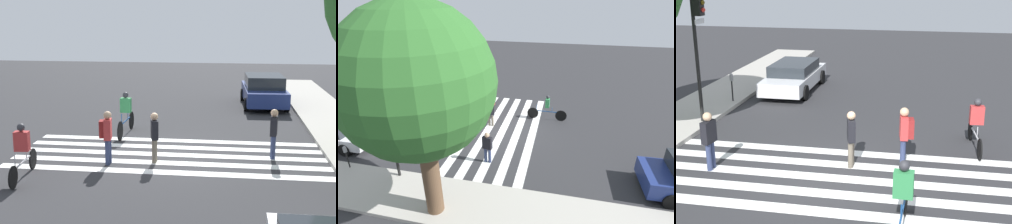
% 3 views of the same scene
% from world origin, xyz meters
% --- Properties ---
extents(ground_plane, '(60.00, 60.00, 0.00)m').
position_xyz_m(ground_plane, '(0.00, 0.00, 0.00)').
color(ground_plane, '#2D2D30').
extents(sidewalk_curb, '(36.00, 2.50, 0.14)m').
position_xyz_m(sidewalk_curb, '(0.00, 6.25, 0.07)').
color(sidewalk_curb, '#ADA89E').
rests_on(sidewalk_curb, ground_plane).
extents(crosswalk_stripes, '(3.96, 10.00, 0.01)m').
position_xyz_m(crosswalk_stripes, '(0.00, 0.00, 0.00)').
color(crosswalk_stripes, white).
rests_on(crosswalk_stripes, ground_plane).
extents(traffic_light, '(0.60, 0.50, 4.77)m').
position_xyz_m(traffic_light, '(3.39, 5.19, 3.34)').
color(traffic_light, black).
rests_on(traffic_light, ground_plane).
extents(parking_meter, '(0.15, 0.15, 1.26)m').
position_xyz_m(parking_meter, '(5.95, 5.32, 0.94)').
color(parking_meter, black).
rests_on(parking_meter, ground_plane).
extents(street_tree, '(4.72, 4.72, 7.41)m').
position_xyz_m(street_tree, '(0.93, 6.78, 5.01)').
color(street_tree, brown).
rests_on(street_tree, ground_plane).
extents(pedestrian_adult_blue_shirt, '(0.47, 0.30, 1.57)m').
position_xyz_m(pedestrian_adult_blue_shirt, '(0.84, -0.37, 0.89)').
color(pedestrian_adult_blue_shirt, '#6B6051').
rests_on(pedestrian_adult_blue_shirt, ground_plane).
extents(pedestrian_adult_yellow_jacket, '(0.47, 0.27, 1.60)m').
position_xyz_m(pedestrian_adult_yellow_jacket, '(-0.04, 3.32, 0.90)').
color(pedestrian_adult_yellow_jacket, navy).
rests_on(pedestrian_adult_yellow_jacket, ground_plane).
extents(pedestrian_adult_tall_backpack, '(0.48, 0.42, 1.65)m').
position_xyz_m(pedestrian_adult_tall_backpack, '(1.18, -1.79, 0.97)').
color(pedestrian_adult_tall_backpack, navy).
rests_on(pedestrian_adult_tall_backpack, ground_plane).
extents(cyclist_mid_street, '(2.26, 0.42, 1.58)m').
position_xyz_m(cyclist_mid_street, '(2.76, -3.78, 0.86)').
color(cyclist_mid_street, black).
rests_on(cyclist_mid_street, ground_plane).
extents(cyclist_far_lane, '(2.50, 0.41, 1.65)m').
position_xyz_m(cyclist_far_lane, '(-2.40, -1.98, 0.87)').
color(cyclist_far_lane, black).
rests_on(cyclist_far_lane, ground_plane).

